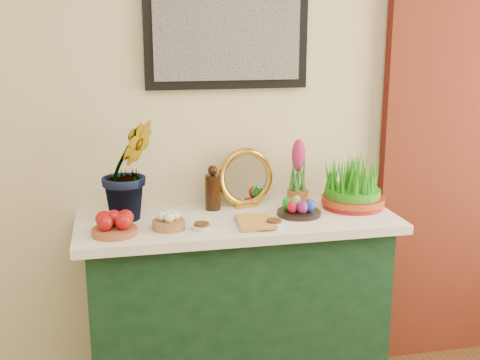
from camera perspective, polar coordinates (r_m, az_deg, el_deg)
name	(u,v)px	position (r m, az deg, el deg)	size (l,w,h in m)	color
sideboard	(238,313)	(2.83, -0.22, -12.54)	(1.30, 0.45, 0.85)	#163D21
tablecloth	(238,221)	(2.66, -0.23, -3.93)	(1.40, 0.55, 0.04)	silver
hyacinth_green	(128,154)	(2.60, -10.57, 2.46)	(0.29, 0.25, 0.58)	#2C7B26
apple_bowl	(114,225)	(2.47, -11.84, -4.22)	(0.20, 0.20, 0.09)	#994D30
garlic_basket	(169,222)	(2.51, -6.78, -3.93)	(0.17, 0.17, 0.08)	#9F6D40
vinegar_cruet	(213,190)	(2.74, -2.60, -0.96)	(0.07, 0.07, 0.21)	black
mirror	(246,178)	(2.79, 0.53, 0.17)	(0.28, 0.10, 0.28)	gold
book	(237,222)	(2.53, -0.26, -4.03)	(0.14, 0.20, 0.03)	gold
spice_dish_left	(202,227)	(2.49, -3.66, -4.43)	(0.08, 0.08, 0.03)	silver
spice_dish_right	(274,223)	(2.53, 3.24, -4.12)	(0.08, 0.08, 0.03)	silver
egg_plate	(299,208)	(2.68, 5.60, -2.68)	(0.26, 0.26, 0.08)	black
hyacinth_pink	(298,177)	(2.78, 5.52, 0.31)	(0.10, 0.10, 0.32)	#9B532F
wheatgrass_sabzeh	(353,186)	(2.82, 10.70, -0.52)	(0.29, 0.29, 0.24)	maroon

